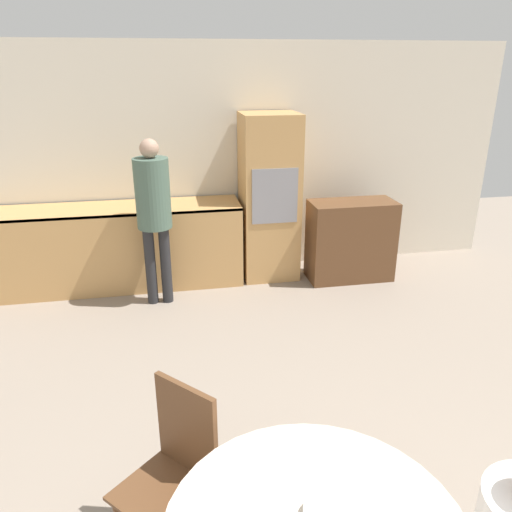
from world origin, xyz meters
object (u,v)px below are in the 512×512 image
Objects in this scene: oven_unit at (269,198)px; chair_far_left at (176,466)px; person_standing at (154,205)px; sideboard at (351,241)px.

oven_unit is 3.66m from chair_far_left.
oven_unit is at bearing 117.67° from chair_far_left.
oven_unit reaches higher than person_standing.
oven_unit is 1.39m from person_standing.
person_standing reaches higher than sideboard.
person_standing is at bearing 138.48° from chair_far_left.
person_standing is at bearing -173.91° from sideboard.
chair_far_left reaches higher than sideboard.
sideboard is 3.78m from chair_far_left.
person_standing is at bearing -157.91° from oven_unit.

